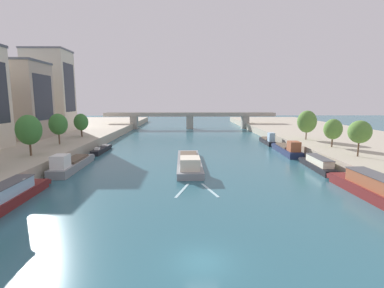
% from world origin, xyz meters
% --- Properties ---
extents(ground_plane, '(400.00, 400.00, 0.00)m').
position_xyz_m(ground_plane, '(0.00, 0.00, 0.00)').
color(ground_plane, '#2D6070').
extents(quay_left, '(36.00, 170.00, 2.31)m').
position_xyz_m(quay_left, '(-40.94, 55.00, 1.15)').
color(quay_left, '#B2A893').
rests_on(quay_left, ground).
extents(quay_right, '(36.00, 170.00, 2.31)m').
position_xyz_m(quay_right, '(40.94, 55.00, 1.15)').
color(quay_right, '#B2A893').
rests_on(quay_right, ground).
extents(barge_midriver, '(4.48, 20.90, 2.87)m').
position_xyz_m(barge_midriver, '(-0.76, 30.15, 0.86)').
color(barge_midriver, gray).
rests_on(barge_midriver, ground).
extents(wake_behind_barge, '(5.60, 5.93, 0.03)m').
position_xyz_m(wake_behind_barge, '(0.06, 16.76, 0.01)').
color(wake_behind_barge, '#A0CCD6').
rests_on(wake_behind_barge, ground).
extents(moored_boat_left_gap_after, '(2.76, 14.76, 2.59)m').
position_xyz_m(moored_boat_left_gap_after, '(-21.19, 11.67, 1.08)').
color(moored_boat_left_gap_after, maroon).
rests_on(moored_boat_left_gap_after, ground).
extents(moored_boat_left_end, '(3.30, 15.03, 3.39)m').
position_xyz_m(moored_boat_left_end, '(-20.74, 28.26, 1.02)').
color(moored_boat_left_end, gray).
rests_on(moored_boat_left_end, ground).
extents(moored_boat_left_midway, '(1.86, 11.06, 2.16)m').
position_xyz_m(moored_boat_left_midway, '(-20.61, 44.95, 0.56)').
color(moored_boat_left_midway, black).
rests_on(moored_boat_left_midway, ground).
extents(moored_boat_right_downstream, '(3.48, 15.99, 3.00)m').
position_xyz_m(moored_boat_right_downstream, '(21.27, 13.02, 1.25)').
color(moored_boat_right_downstream, maroon).
rests_on(moored_boat_right_downstream, ground).
extents(moored_boat_right_end, '(2.63, 12.10, 2.26)m').
position_xyz_m(moored_boat_right_end, '(21.21, 27.87, 0.94)').
color(moored_boat_right_end, black).
rests_on(moored_boat_right_end, ground).
extents(moored_boat_right_midway, '(3.36, 14.97, 3.33)m').
position_xyz_m(moored_boat_right_midway, '(21.00, 42.33, 1.00)').
color(moored_boat_right_midway, '#1E284C').
rests_on(moored_boat_right_midway, ground).
extents(moored_boat_right_upstream, '(2.20, 11.45, 3.38)m').
position_xyz_m(moored_boat_right_upstream, '(20.69, 56.36, 0.98)').
color(moored_boat_right_upstream, black).
rests_on(moored_boat_right_upstream, ground).
extents(tree_left_end_of_row, '(4.13, 4.13, 6.99)m').
position_xyz_m(tree_left_end_of_row, '(-27.91, 29.16, 6.74)').
color(tree_left_end_of_row, brown).
rests_on(tree_left_end_of_row, quay_left).
extents(tree_left_second, '(3.80, 3.80, 6.60)m').
position_xyz_m(tree_left_second, '(-28.58, 41.76, 6.64)').
color(tree_left_second, brown).
rests_on(tree_left_second, quay_left).
extents(tree_left_past_mid, '(3.57, 3.57, 5.97)m').
position_xyz_m(tree_left_past_mid, '(-28.47, 54.59, 6.10)').
color(tree_left_past_mid, brown).
rests_on(tree_left_past_mid, quay_left).
extents(tree_right_by_lamp, '(3.68, 3.68, 6.09)m').
position_xyz_m(tree_right_by_lamp, '(27.73, 27.48, 6.47)').
color(tree_right_by_lamp, brown).
rests_on(tree_right_by_lamp, quay_right).
extents(tree_right_third, '(3.57, 3.57, 5.68)m').
position_xyz_m(tree_right_third, '(28.31, 37.34, 5.92)').
color(tree_right_third, brown).
rests_on(tree_right_third, quay_right).
extents(tree_right_nearest, '(4.45, 4.45, 6.96)m').
position_xyz_m(tree_right_nearest, '(27.57, 48.30, 6.63)').
color(tree_right_nearest, brown).
rests_on(tree_right_nearest, quay_right).
extents(building_left_tall, '(13.29, 11.47, 18.76)m').
position_xyz_m(building_left_tall, '(-42.54, 51.62, 11.70)').
color(building_left_tall, '#A89989').
rests_on(building_left_tall, quay_left).
extents(building_left_corner, '(12.37, 9.51, 24.27)m').
position_xyz_m(building_left_corner, '(-42.54, 68.77, 14.46)').
color(building_left_corner, beige).
rests_on(building_left_corner, quay_left).
extents(bridge_far, '(69.87, 4.40, 6.62)m').
position_xyz_m(bridge_far, '(0.00, 98.35, 4.32)').
color(bridge_far, '#9E998E').
rests_on(bridge_far, ground).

